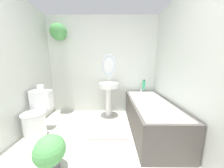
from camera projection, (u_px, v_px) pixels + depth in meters
name	position (u px, v px, depth m)	size (l,w,h in m)	color
wall_back	(98.00, 62.00, 2.83)	(2.79, 0.37, 2.40)	silver
wall_left	(3.00, 68.00, 1.65)	(0.06, 2.54, 2.40)	silver
wall_right	(189.00, 68.00, 1.63)	(0.06, 2.54, 2.40)	silver
toilet	(37.00, 117.00, 1.98)	(0.37, 0.52, 0.77)	white
pedestal_sink	(109.00, 92.00, 2.67)	(0.45, 0.45, 0.92)	white
bathtub	(150.00, 115.00, 2.13)	(0.72, 1.64, 0.64)	#4C4742
shampoo_bottle	(144.00, 85.00, 2.77)	(0.07, 0.07, 0.24)	#38B275
potted_plant	(50.00, 152.00, 1.28)	(0.35, 0.35, 0.45)	#47474C
bath_mat	(108.00, 132.00, 2.07)	(0.68, 0.40, 0.02)	#B7A88E
toilet_paper_roll	(40.00, 88.00, 2.08)	(0.11, 0.11, 0.10)	white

